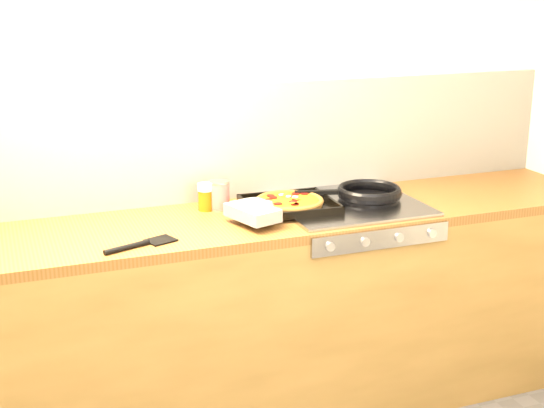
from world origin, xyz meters
name	(u,v)px	position (x,y,z in m)	size (l,w,h in m)	color
room_shell	(225,143)	(0.00, 1.39, 1.15)	(3.20, 3.20, 3.20)	white
counter_run	(248,318)	(0.00, 1.10, 0.45)	(3.20, 0.62, 0.90)	olive
stovetop	(347,205)	(0.45, 1.10, 0.91)	(0.60, 0.56, 0.02)	gray
pizza_on_tray	(279,205)	(0.13, 1.09, 0.94)	(0.49, 0.41, 0.06)	black
frying_pan	(368,193)	(0.55, 1.11, 0.94)	(0.49, 0.34, 0.05)	black
tomato_can	(219,195)	(-0.07, 1.24, 0.96)	(0.09, 0.09, 0.12)	maroon
juice_glass	(206,197)	(-0.13, 1.25, 0.96)	(0.08, 0.08, 0.11)	#D6560C
wooden_spoon	(282,196)	(0.23, 1.30, 0.91)	(0.30, 0.06, 0.02)	#B47C4C
black_spatula	(141,244)	(-0.47, 0.90, 0.91)	(0.28, 0.15, 0.02)	black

